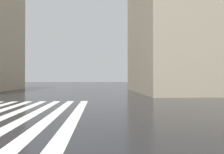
{
  "coord_description": "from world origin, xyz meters",
  "views": [
    {
      "loc": [
        -4.5,
        -2.76,
        1.63
      ],
      "look_at": [
        9.47,
        -3.71,
        1.78
      ],
      "focal_mm": 32.16,
      "sensor_mm": 36.0,
      "label": 1
    }
  ],
  "objects": [
    {
      "name": "zebra_crossing",
      "position": [
        4.0,
        1.26,
        0.0
      ],
      "size": [
        13.0,
        6.5,
        0.01
      ],
      "color": "silver",
      "rests_on": "ground_plane"
    }
  ]
}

